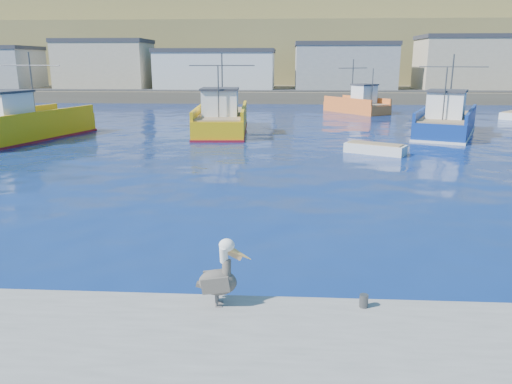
# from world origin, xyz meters

# --- Properties ---
(ground) EXTENTS (260.00, 260.00, 0.00)m
(ground) POSITION_xyz_m (0.00, 0.00, 0.00)
(ground) COLOR #06114F
(ground) RESTS_ON ground
(dock_bollards) EXTENTS (36.20, 0.20, 0.30)m
(dock_bollards) POSITION_xyz_m (0.60, -3.40, 0.65)
(dock_bollards) COLOR #4C4C4C
(dock_bollards) RESTS_ON dock
(far_shore) EXTENTS (200.00, 81.00, 24.00)m
(far_shore) POSITION_xyz_m (0.00, 109.20, 8.98)
(far_shore) COLOR brown
(far_shore) RESTS_ON ground
(trawler_yellow_a) EXTENTS (7.13, 12.79, 6.62)m
(trawler_yellow_a) POSITION_xyz_m (-18.97, 23.13, 1.09)
(trawler_yellow_a) COLOR gold
(trawler_yellow_a) RESTS_ON ground
(trawler_yellow_b) EXTENTS (5.60, 12.04, 6.58)m
(trawler_yellow_b) POSITION_xyz_m (-4.30, 28.36, 1.07)
(trawler_yellow_b) COLOR gold
(trawler_yellow_b) RESTS_ON ground
(trawler_blue) EXTENTS (7.89, 11.80, 6.50)m
(trawler_blue) POSITION_xyz_m (14.25, 28.04, 1.03)
(trawler_blue) COLOR navy
(trawler_blue) RESTS_ON ground
(boat_orange) EXTENTS (7.24, 8.56, 6.07)m
(boat_orange) POSITION_xyz_m (9.46, 45.52, 1.03)
(boat_orange) COLOR orange
(boat_orange) RESTS_ON ground
(skiff_mid) EXTENTS (4.05, 3.04, 0.84)m
(skiff_mid) POSITION_xyz_m (7.01, 18.90, 0.27)
(skiff_mid) COLOR silver
(skiff_mid) RESTS_ON ground
(pelican) EXTENTS (1.29, 0.55, 1.59)m
(pelican) POSITION_xyz_m (-0.26, -3.47, 1.18)
(pelican) COLOR #595451
(pelican) RESTS_ON dock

